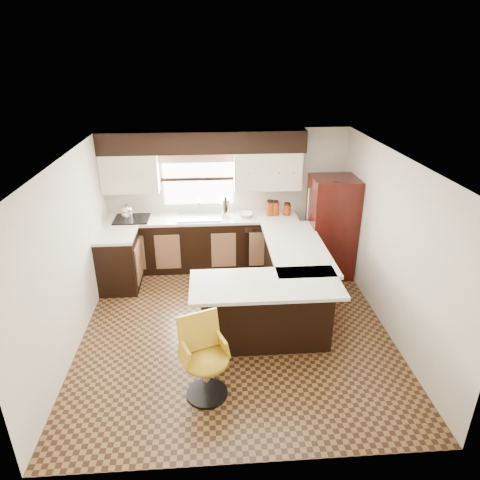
{
  "coord_description": "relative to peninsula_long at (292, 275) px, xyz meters",
  "views": [
    {
      "loc": [
        -0.3,
        -5.03,
        3.59
      ],
      "look_at": [
        0.1,
        0.45,
        1.14
      ],
      "focal_mm": 32.0,
      "sensor_mm": 36.0,
      "label": 1
    }
  ],
  "objects": [
    {
      "name": "refrigerator",
      "position": [
        0.81,
        0.88,
        0.41
      ],
      "size": [
        0.73,
        0.71,
        1.71
      ],
      "primitive_type": "cube",
      "color": "black",
      "rests_on": "floor"
    },
    {
      "name": "base_cab_left",
      "position": [
        -2.7,
        0.62,
        0.0
      ],
      "size": [
        0.6,
        0.7,
        0.9
      ],
      "primitive_type": "cube",
      "color": "black",
      "rests_on": "floor"
    },
    {
      "name": "wall_back",
      "position": [
        -0.9,
        1.58,
        0.75
      ],
      "size": [
        4.4,
        0.0,
        4.4
      ],
      "primitive_type": "plane",
      "rotation": [
        1.57,
        0.0,
        0.0
      ],
      "color": "beige",
      "rests_on": "floor"
    },
    {
      "name": "bar_chair",
      "position": [
        -1.3,
        -1.91,
        0.03
      ],
      "size": [
        0.66,
        0.66,
        0.96
      ],
      "primitive_type": null,
      "rotation": [
        0.0,
        0.0,
        0.37
      ],
      "color": "gold",
      "rests_on": "floor"
    },
    {
      "name": "mixing_bowl",
      "position": [
        -0.61,
        1.28,
        0.53
      ],
      "size": [
        0.29,
        0.29,
        0.06
      ],
      "primitive_type": "imported",
      "rotation": [
        0.0,
        0.0,
        -0.15
      ],
      "color": "white",
      "rests_on": "counter_back"
    },
    {
      "name": "soffit",
      "position": [
        -1.3,
        1.4,
        1.77
      ],
      "size": [
        3.4,
        0.35,
        0.36
      ],
      "primitive_type": "cube",
      "color": "black",
      "rests_on": "wall_back"
    },
    {
      "name": "counter_pen_long",
      "position": [
        0.05,
        0.0,
        0.47
      ],
      "size": [
        0.84,
        1.95,
        0.04
      ],
      "primitive_type": "cube",
      "color": "silver",
      "rests_on": "peninsula_long"
    },
    {
      "name": "wall_front",
      "position": [
        -0.9,
        -2.83,
        0.75
      ],
      "size": [
        4.4,
        0.0,
        4.4
      ],
      "primitive_type": "plane",
      "rotation": [
        -1.57,
        0.0,
        0.0
      ],
      "color": "beige",
      "rests_on": "floor"
    },
    {
      "name": "upper_cab_right",
      "position": [
        -0.22,
        1.4,
        1.27
      ],
      "size": [
        1.14,
        0.35,
        0.64
      ],
      "primitive_type": "cube",
      "color": "beige",
      "rests_on": "wall_back"
    },
    {
      "name": "counter_back",
      "position": [
        -1.35,
        1.28,
        0.47
      ],
      "size": [
        3.3,
        0.6,
        0.04
      ],
      "primitive_type": "cube",
      "color": "silver",
      "rests_on": "base_cab_back"
    },
    {
      "name": "canister_large",
      "position": [
        -0.17,
        1.3,
        0.62
      ],
      "size": [
        0.14,
        0.14,
        0.24
      ],
      "primitive_type": "cylinder",
      "color": "maroon",
      "rests_on": "counter_back"
    },
    {
      "name": "wall_right",
      "position": [
        1.2,
        -0.62,
        0.75
      ],
      "size": [
        0.0,
        4.4,
        4.4
      ],
      "primitive_type": "plane",
      "rotation": [
        1.57,
        0.0,
        -1.57
      ],
      "color": "beige",
      "rests_on": "floor"
    },
    {
      "name": "wall_left",
      "position": [
        -3.0,
        -0.62,
        0.75
      ],
      "size": [
        0.0,
        4.4,
        4.4
      ],
      "primitive_type": "plane",
      "rotation": [
        1.57,
        0.0,
        1.57
      ],
      "color": "beige",
      "rests_on": "floor"
    },
    {
      "name": "base_cab_back",
      "position": [
        -1.35,
        1.28,
        0.0
      ],
      "size": [
        3.3,
        0.6,
        0.9
      ],
      "primitive_type": "cube",
      "color": "black",
      "rests_on": "floor"
    },
    {
      "name": "percolator",
      "position": [
        -0.94,
        1.28,
        0.66
      ],
      "size": [
        0.14,
        0.14,
        0.32
      ],
      "primitive_type": "cylinder",
      "color": "silver",
      "rests_on": "counter_back"
    },
    {
      "name": "window_pane",
      "position": [
        -1.4,
        1.56,
        1.1
      ],
      "size": [
        1.2,
        0.02,
        0.9
      ],
      "primitive_type": "cube",
      "color": "white",
      "rests_on": "wall_back"
    },
    {
      "name": "dishwasher",
      "position": [
        -0.35,
        0.99,
        -0.02
      ],
      "size": [
        0.58,
        0.03,
        0.78
      ],
      "primitive_type": "cube",
      "color": "black",
      "rests_on": "floor"
    },
    {
      "name": "sink",
      "position": [
        -1.4,
        1.25,
        0.51
      ],
      "size": [
        0.75,
        0.45,
        0.03
      ],
      "primitive_type": "cube",
      "color": "#B2B2B7",
      "rests_on": "counter_back"
    },
    {
      "name": "canister_med",
      "position": [
        -0.08,
        1.3,
        0.61
      ],
      "size": [
        0.13,
        0.13,
        0.23
      ],
      "primitive_type": "cylinder",
      "color": "maroon",
      "rests_on": "counter_back"
    },
    {
      "name": "cooktop",
      "position": [
        -2.55,
        1.25,
        0.51
      ],
      "size": [
        0.58,
        0.5,
        0.02
      ],
      "primitive_type": "cube",
      "color": "black",
      "rests_on": "counter_back"
    },
    {
      "name": "kettle",
      "position": [
        -2.61,
        1.26,
        0.65
      ],
      "size": [
        0.19,
        0.19,
        0.26
      ],
      "primitive_type": null,
      "color": "silver",
      "rests_on": "cooktop"
    },
    {
      "name": "counter_pen_return",
      "position": [
        -0.55,
        -1.06,
        0.47
      ],
      "size": [
        1.89,
        0.84,
        0.04
      ],
      "primitive_type": "cube",
      "color": "silver",
      "rests_on": "peninsula_return"
    },
    {
      "name": "ceiling",
      "position": [
        -0.9,
        -0.62,
        1.95
      ],
      "size": [
        4.4,
        4.4,
        0.0
      ],
      "primitive_type": "plane",
      "rotation": [
        3.14,
        0.0,
        0.0
      ],
      "color": "silver",
      "rests_on": "wall_back"
    },
    {
      "name": "peninsula_return",
      "position": [
        -0.53,
        -0.97,
        0.0
      ],
      "size": [
        1.65,
        0.6,
        0.9
      ],
      "primitive_type": "cube",
      "color": "black",
      "rests_on": "floor"
    },
    {
      "name": "canister_small",
      "position": [
        0.13,
        1.3,
        0.59
      ],
      "size": [
        0.13,
        0.13,
        0.19
      ],
      "primitive_type": "cylinder",
      "color": "maroon",
      "rests_on": "counter_back"
    },
    {
      "name": "peninsula_long",
      "position": [
        0.0,
        0.0,
        0.0
      ],
      "size": [
        0.6,
        1.95,
        0.9
      ],
      "primitive_type": "cube",
      "color": "black",
      "rests_on": "floor"
    },
    {
      "name": "counter_left",
      "position": [
        -2.7,
        0.62,
        0.47
      ],
      "size": [
        0.6,
        0.7,
        0.04
      ],
      "primitive_type": "cube",
      "color": "silver",
      "rests_on": "base_cab_left"
    },
    {
      "name": "upper_cab_left",
      "position": [
        -2.52,
        1.4,
        1.27
      ],
      "size": [
        0.94,
        0.35,
        0.64
      ],
      "primitive_type": "cube",
      "color": "beige",
      "rests_on": "wall_back"
    },
    {
      "name": "valance",
      "position": [
        -1.4,
        1.52,
        1.49
      ],
      "size": [
        1.3,
        0.06,
        0.18
      ],
      "primitive_type": "cube",
      "color": "#D19B93",
      "rests_on": "wall_back"
    },
    {
      "name": "floor",
      "position": [
        -0.9,
        -0.62,
        -0.45
      ],
      "size": [
        4.4,
        4.4,
        0.0
      ],
      "primitive_type": "plane",
      "color": "#49301A",
      "rests_on": "ground"
    }
  ]
}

